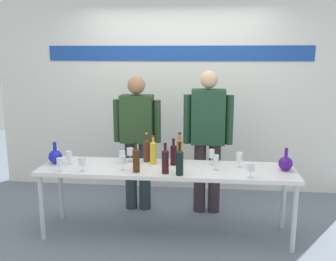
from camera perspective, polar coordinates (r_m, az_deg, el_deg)
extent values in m
plane|color=slate|center=(4.21, -0.22, -15.19)|extent=(10.00, 10.00, 0.00)
cube|color=white|center=(5.22, 1.50, 7.29)|extent=(5.06, 0.10, 3.00)
cube|color=#1F4BA6|center=(5.14, 1.48, 11.54)|extent=(3.54, 0.01, 0.20)
cube|color=white|center=(3.94, -0.23, -5.87)|extent=(2.63, 0.62, 0.04)
cylinder|color=silver|center=(4.15, -18.46, -10.95)|extent=(0.05, 0.05, 0.70)
cylinder|color=silver|center=(3.90, 18.46, -12.47)|extent=(0.05, 0.05, 0.70)
cylinder|color=silver|center=(4.59, -15.80, -8.55)|extent=(0.05, 0.05, 0.70)
cylinder|color=silver|center=(4.37, 17.02, -9.71)|extent=(0.05, 0.05, 0.70)
sphere|color=#1B23B8|center=(4.23, -16.60, -3.79)|extent=(0.15, 0.15, 0.15)
cylinder|color=#1B23B8|center=(4.20, -16.69, -2.32)|extent=(0.04, 0.04, 0.10)
sphere|color=#471486|center=(3.99, 17.27, -4.78)|extent=(0.14, 0.14, 0.14)
cylinder|color=#471486|center=(3.97, 17.37, -3.24)|extent=(0.03, 0.03, 0.10)
cylinder|color=#283539|center=(4.69, -5.59, -6.72)|extent=(0.14, 0.14, 0.85)
cylinder|color=#283539|center=(4.66, -3.51, -6.81)|extent=(0.14, 0.14, 0.85)
cube|color=#294425|center=(4.50, -4.70, 1.78)|extent=(0.38, 0.22, 0.56)
cylinder|color=#294425|center=(4.56, -7.66, 1.47)|extent=(0.09, 0.09, 0.51)
cylinder|color=#294425|center=(4.47, -1.66, 1.37)|extent=(0.09, 0.09, 0.51)
sphere|color=#9C714C|center=(4.45, -4.78, 6.81)|extent=(0.21, 0.21, 0.21)
cylinder|color=#34292F|center=(4.61, 4.79, -7.07)|extent=(0.14, 0.14, 0.85)
cylinder|color=#34292F|center=(4.61, 6.98, -7.12)|extent=(0.14, 0.14, 0.85)
cube|color=#20452E|center=(4.42, 6.09, 2.06)|extent=(0.39, 0.22, 0.64)
cylinder|color=#20452E|center=(4.43, 2.92, 1.71)|extent=(0.09, 0.09, 0.58)
cylinder|color=#20452E|center=(4.43, 9.23, 1.58)|extent=(0.09, 0.09, 0.58)
sphere|color=#DBB187|center=(4.37, 6.21, 7.64)|extent=(0.20, 0.20, 0.20)
cylinder|color=#44250B|center=(3.77, -4.81, -4.62)|extent=(0.07, 0.07, 0.22)
cone|color=#44250B|center=(3.74, -4.84, -2.80)|extent=(0.07, 0.07, 0.03)
cylinder|color=#44250B|center=(3.73, -4.84, -2.50)|extent=(0.02, 0.02, 0.06)
cylinder|color=black|center=(3.72, -4.86, -1.90)|extent=(0.03, 0.03, 0.02)
cylinder|color=#CA6C1F|center=(4.11, 1.76, -3.18)|extent=(0.07, 0.07, 0.23)
cone|color=#CA6C1F|center=(4.07, 1.77, -1.48)|extent=(0.07, 0.07, 0.03)
cylinder|color=#CA6C1F|center=(4.07, 1.77, -1.08)|extent=(0.03, 0.03, 0.08)
cylinder|color=black|center=(4.06, 1.78, -0.42)|extent=(0.03, 0.03, 0.02)
cylinder|color=gold|center=(4.02, -2.23, -3.49)|extent=(0.07, 0.07, 0.23)
cone|color=gold|center=(3.99, -2.24, -1.75)|extent=(0.07, 0.07, 0.03)
cylinder|color=gold|center=(3.99, -2.25, -1.46)|extent=(0.02, 0.02, 0.06)
cylinder|color=red|center=(3.98, -2.25, -0.89)|extent=(0.03, 0.03, 0.02)
cylinder|color=#522715|center=(4.12, -3.24, -3.19)|extent=(0.07, 0.07, 0.22)
cone|color=#522715|center=(4.09, -3.26, -1.50)|extent=(0.07, 0.07, 0.03)
cylinder|color=#522715|center=(4.08, -3.26, -1.11)|extent=(0.02, 0.02, 0.08)
cylinder|color=gold|center=(4.07, -3.27, -0.43)|extent=(0.03, 0.03, 0.02)
cylinder|color=black|center=(3.67, 1.76, -5.00)|extent=(0.07, 0.07, 0.23)
cone|color=black|center=(3.64, 1.78, -3.09)|extent=(0.07, 0.07, 0.03)
cylinder|color=black|center=(3.63, 1.78, -2.62)|extent=(0.03, 0.03, 0.09)
cylinder|color=black|center=(3.61, 1.78, -1.82)|extent=(0.03, 0.03, 0.02)
cylinder|color=black|center=(3.72, -0.41, -4.82)|extent=(0.07, 0.07, 0.22)
cone|color=black|center=(3.69, -0.41, -2.99)|extent=(0.07, 0.07, 0.03)
cylinder|color=black|center=(3.68, -0.41, -2.65)|extent=(0.03, 0.03, 0.07)
cylinder|color=black|center=(3.67, -0.41, -2.01)|extent=(0.03, 0.03, 0.02)
cylinder|color=black|center=(3.99, 0.83, -3.79)|extent=(0.07, 0.07, 0.20)
cone|color=black|center=(3.96, 0.83, -2.21)|extent=(0.07, 0.07, 0.03)
cylinder|color=black|center=(3.96, 0.83, -1.91)|extent=(0.03, 0.03, 0.07)
cylinder|color=black|center=(3.95, 0.83, -1.34)|extent=(0.03, 0.03, 0.02)
cylinder|color=white|center=(4.09, -6.87, -4.94)|extent=(0.05, 0.05, 0.00)
cylinder|color=white|center=(4.09, -6.88, -4.52)|extent=(0.01, 0.01, 0.06)
cylinder|color=white|center=(4.07, -6.90, -3.59)|extent=(0.06, 0.06, 0.08)
cylinder|color=white|center=(3.87, -6.82, -5.94)|extent=(0.05, 0.05, 0.00)
cylinder|color=white|center=(3.86, -6.83, -5.44)|extent=(0.01, 0.01, 0.07)
cylinder|color=white|center=(3.84, -6.86, -4.38)|extent=(0.07, 0.07, 0.08)
cylinder|color=white|center=(4.17, -14.61, -4.93)|extent=(0.05, 0.05, 0.00)
cylinder|color=white|center=(4.16, -14.63, -4.52)|extent=(0.01, 0.01, 0.06)
cylinder|color=white|center=(4.14, -14.68, -3.57)|extent=(0.07, 0.07, 0.08)
cylinder|color=white|center=(4.15, -5.69, -4.68)|extent=(0.06, 0.06, 0.00)
cylinder|color=white|center=(4.14, -5.71, -4.18)|extent=(0.01, 0.01, 0.07)
cylinder|color=white|center=(4.12, -5.73, -3.17)|extent=(0.07, 0.07, 0.08)
cylinder|color=white|center=(3.96, -15.93, -5.91)|extent=(0.05, 0.05, 0.00)
cylinder|color=white|center=(3.95, -15.96, -5.43)|extent=(0.01, 0.01, 0.07)
cylinder|color=white|center=(3.93, -16.01, -4.48)|extent=(0.06, 0.06, 0.07)
cylinder|color=white|center=(3.91, -12.75, -5.94)|extent=(0.06, 0.06, 0.00)
cylinder|color=white|center=(3.90, -12.77, -5.51)|extent=(0.01, 0.01, 0.06)
cylinder|color=white|center=(3.88, -12.82, -4.55)|extent=(0.07, 0.07, 0.08)
cylinder|color=white|center=(3.71, 12.30, -6.93)|extent=(0.06, 0.06, 0.00)
cylinder|color=white|center=(3.69, 12.32, -6.42)|extent=(0.01, 0.01, 0.07)
cylinder|color=white|center=(3.67, 12.37, -5.38)|extent=(0.07, 0.07, 0.07)
cylinder|color=white|center=(4.04, 6.53, -5.14)|extent=(0.06, 0.06, 0.00)
cylinder|color=white|center=(4.03, 6.54, -4.60)|extent=(0.01, 0.01, 0.08)
cylinder|color=white|center=(4.01, 6.57, -3.46)|extent=(0.06, 0.06, 0.09)
cylinder|color=white|center=(3.88, 7.16, -5.88)|extent=(0.06, 0.06, 0.00)
cylinder|color=white|center=(3.87, 7.18, -5.34)|extent=(0.01, 0.01, 0.07)
cylinder|color=white|center=(3.85, 7.21, -4.25)|extent=(0.06, 0.06, 0.08)
cylinder|color=white|center=(4.01, 10.64, -5.42)|extent=(0.06, 0.06, 0.00)
cylinder|color=white|center=(4.00, 10.66, -4.92)|extent=(0.01, 0.01, 0.07)
cylinder|color=white|center=(3.98, 10.71, -3.85)|extent=(0.07, 0.07, 0.08)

